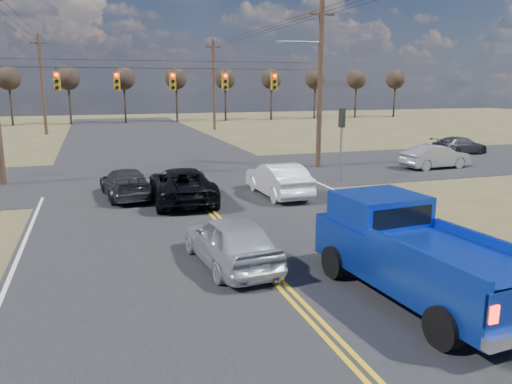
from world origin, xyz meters
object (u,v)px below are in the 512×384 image
object	(u,v)px
pickup_truck	(413,253)
cross_car_east_near	(435,157)
black_suv	(182,185)
white_car_queue	(278,179)
silver_suv	(231,240)
cross_car_east_far	(460,145)
dgrey_car_queue	(126,183)

from	to	relation	value
pickup_truck	cross_car_east_near	size ratio (longest dim) A/B	1.42
black_suv	white_car_queue	bearing A→B (deg)	-179.47
pickup_truck	silver_suv	distance (m)	5.07
pickup_truck	cross_car_east_far	world-z (taller)	pickup_truck
dgrey_car_queue	silver_suv	bearing A→B (deg)	96.87
pickup_truck	cross_car_east_far	bearing A→B (deg)	42.92
pickup_truck	dgrey_car_queue	xyz separation A→B (m)	(-5.92, 13.55, -0.45)
cross_car_east_near	dgrey_car_queue	bearing A→B (deg)	92.48
cross_car_east_far	silver_suv	bearing A→B (deg)	118.89
white_car_queue	cross_car_east_far	xyz separation A→B (m)	(17.88, 9.04, -0.12)
silver_suv	dgrey_car_queue	distance (m)	10.30
black_suv	cross_car_east_near	world-z (taller)	black_suv
silver_suv	dgrey_car_queue	size ratio (longest dim) A/B	0.95
black_suv	cross_car_east_far	size ratio (longest dim) A/B	1.21
pickup_truck	silver_suv	xyz separation A→B (m)	(-3.65, 3.51, -0.37)
dgrey_car_queue	cross_car_east_far	world-z (taller)	dgrey_car_queue
silver_suv	cross_car_east_near	world-z (taller)	silver_suv
white_car_queue	dgrey_car_queue	distance (m)	7.07
silver_suv	black_suv	distance (m)	8.39
black_suv	dgrey_car_queue	distance (m)	2.85
silver_suv	black_suv	world-z (taller)	black_suv
pickup_truck	white_car_queue	world-z (taller)	pickup_truck
silver_suv	cross_car_east_far	xyz separation A→B (m)	(22.43, 17.27, -0.09)
black_suv	white_car_queue	size ratio (longest dim) A/B	1.17
white_car_queue	cross_car_east_near	distance (m)	12.80
white_car_queue	dgrey_car_queue	world-z (taller)	white_car_queue
pickup_truck	black_suv	xyz separation A→B (m)	(-3.60, 11.89, -0.35)
pickup_truck	cross_car_east_near	distance (m)	20.61
black_suv	white_car_queue	distance (m)	4.51
pickup_truck	dgrey_car_queue	distance (m)	14.79
black_suv	dgrey_car_queue	xyz separation A→B (m)	(-2.32, 1.66, -0.10)
pickup_truck	silver_suv	size ratio (longest dim) A/B	1.44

